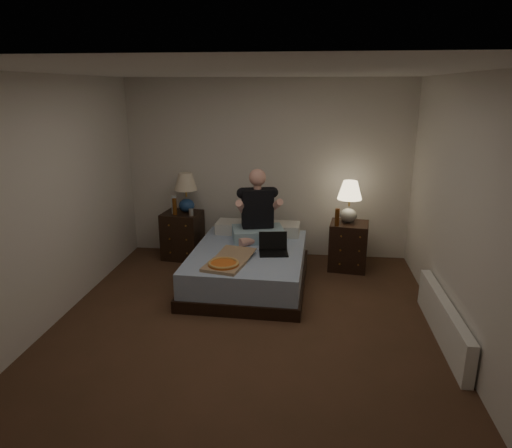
# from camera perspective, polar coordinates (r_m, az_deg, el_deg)

# --- Properties ---
(floor) EXTENTS (4.00, 4.50, 0.00)m
(floor) POSITION_cam_1_polar(r_m,az_deg,el_deg) (4.79, -1.27, -12.94)
(floor) COLOR #543524
(floor) RESTS_ON ground
(ceiling) EXTENTS (4.00, 4.50, 0.00)m
(ceiling) POSITION_cam_1_polar(r_m,az_deg,el_deg) (4.16, -1.50, 18.54)
(ceiling) COLOR white
(ceiling) RESTS_ON ground
(wall_back) EXTENTS (4.00, 0.00, 2.50)m
(wall_back) POSITION_cam_1_polar(r_m,az_deg,el_deg) (6.49, 1.38, 6.81)
(wall_back) COLOR silver
(wall_back) RESTS_ON ground
(wall_front) EXTENTS (4.00, 0.00, 2.50)m
(wall_front) POSITION_cam_1_polar(r_m,az_deg,el_deg) (2.25, -9.52, -13.29)
(wall_front) COLOR silver
(wall_front) RESTS_ON ground
(wall_left) EXTENTS (0.00, 4.50, 2.50)m
(wall_left) POSITION_cam_1_polar(r_m,az_deg,el_deg) (4.99, -24.80, 2.21)
(wall_left) COLOR silver
(wall_left) RESTS_ON ground
(wall_right) EXTENTS (0.00, 4.50, 2.50)m
(wall_right) POSITION_cam_1_polar(r_m,az_deg,el_deg) (4.50, 24.76, 0.76)
(wall_right) COLOR silver
(wall_right) RESTS_ON ground
(bed) EXTENTS (1.40, 1.83, 0.45)m
(bed) POSITION_cam_1_polar(r_m,az_deg,el_deg) (5.71, -0.95, -5.34)
(bed) COLOR #5C80B8
(bed) RESTS_ON floor
(nightstand_left) EXTENTS (0.56, 0.52, 0.67)m
(nightstand_left) POSITION_cam_1_polar(r_m,az_deg,el_deg) (6.62, -9.14, -1.37)
(nightstand_left) COLOR black
(nightstand_left) RESTS_ON floor
(nightstand_right) EXTENTS (0.55, 0.50, 0.64)m
(nightstand_right) POSITION_cam_1_polar(r_m,az_deg,el_deg) (6.27, 11.45, -2.69)
(nightstand_right) COLOR black
(nightstand_right) RESTS_ON floor
(lamp_left) EXTENTS (0.34, 0.34, 0.56)m
(lamp_left) POSITION_cam_1_polar(r_m,az_deg,el_deg) (6.49, -8.73, 3.90)
(lamp_left) COLOR navy
(lamp_left) RESTS_ON nightstand_left
(lamp_right) EXTENTS (0.40, 0.40, 0.56)m
(lamp_right) POSITION_cam_1_polar(r_m,az_deg,el_deg) (6.13, 11.58, 2.73)
(lamp_right) COLOR #9B9C93
(lamp_right) RESTS_ON nightstand_right
(water_bottle) EXTENTS (0.07, 0.07, 0.25)m
(water_bottle) POSITION_cam_1_polar(r_m,az_deg,el_deg) (6.47, -10.22, 2.36)
(water_bottle) COLOR silver
(water_bottle) RESTS_ON nightstand_left
(soda_can) EXTENTS (0.07, 0.07, 0.10)m
(soda_can) POSITION_cam_1_polar(r_m,az_deg,el_deg) (6.33, -8.11, 1.46)
(soda_can) COLOR beige
(soda_can) RESTS_ON nightstand_left
(beer_bottle_left) EXTENTS (0.06, 0.06, 0.23)m
(beer_bottle_left) POSITION_cam_1_polar(r_m,az_deg,el_deg) (6.41, -10.14, 2.15)
(beer_bottle_left) COLOR #62330E
(beer_bottle_left) RESTS_ON nightstand_left
(beer_bottle_right) EXTENTS (0.06, 0.06, 0.23)m
(beer_bottle_right) POSITION_cam_1_polar(r_m,az_deg,el_deg) (5.99, 10.11, 0.84)
(beer_bottle_right) COLOR #51270B
(beer_bottle_right) RESTS_ON nightstand_right
(person) EXTENTS (0.76, 0.66, 0.93)m
(person) POSITION_cam_1_polar(r_m,az_deg,el_deg) (5.86, 0.24, 2.33)
(person) COLOR black
(person) RESTS_ON bed
(laptop) EXTENTS (0.38, 0.33, 0.24)m
(laptop) POSITION_cam_1_polar(r_m,az_deg,el_deg) (5.45, 2.22, -2.59)
(laptop) COLOR black
(laptop) RESTS_ON bed
(pizza_box) EXTENTS (0.55, 0.83, 0.08)m
(pizza_box) POSITION_cam_1_polar(r_m,az_deg,el_deg) (5.08, -4.08, -5.05)
(pizza_box) COLOR tan
(pizza_box) RESTS_ON bed
(radiator) EXTENTS (0.10, 1.60, 0.40)m
(radiator) POSITION_cam_1_polar(r_m,az_deg,el_deg) (4.87, 22.35, -11.09)
(radiator) COLOR white
(radiator) RESTS_ON floor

